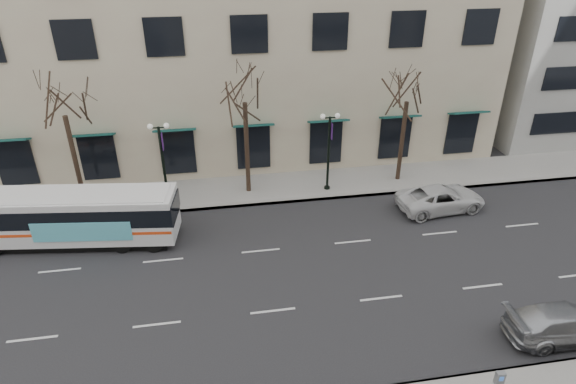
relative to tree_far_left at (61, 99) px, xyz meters
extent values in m
plane|color=black|center=(10.00, -8.80, -6.70)|extent=(160.00, 160.00, 0.00)
cube|color=gray|center=(15.00, 0.20, -6.62)|extent=(80.00, 4.00, 0.15)
cylinder|color=black|center=(0.00, 0.00, -3.83)|extent=(0.28, 0.28, 5.74)
cylinder|color=black|center=(10.00, 0.00, -3.72)|extent=(0.28, 0.28, 5.95)
cylinder|color=black|center=(20.00, 0.00, -3.97)|extent=(0.28, 0.28, 5.46)
cylinder|color=black|center=(5.00, -0.60, -4.20)|extent=(0.16, 0.16, 5.00)
cylinder|color=black|center=(5.00, -0.60, -6.55)|extent=(0.36, 0.36, 0.30)
cube|color=black|center=(5.00, -0.60, -1.75)|extent=(0.90, 0.06, 0.06)
sphere|color=silver|center=(4.55, -0.60, -1.65)|extent=(0.32, 0.32, 0.32)
sphere|color=silver|center=(5.45, -0.60, -1.65)|extent=(0.32, 0.32, 0.32)
cube|color=#471D6D|center=(5.12, -0.60, -2.60)|extent=(0.04, 0.45, 1.00)
cylinder|color=black|center=(15.00, -0.60, -4.20)|extent=(0.16, 0.16, 5.00)
cylinder|color=black|center=(15.00, -0.60, -6.55)|extent=(0.36, 0.36, 0.30)
cube|color=black|center=(15.00, -0.60, -1.75)|extent=(0.90, 0.06, 0.06)
sphere|color=silver|center=(14.55, -0.60, -1.65)|extent=(0.32, 0.32, 0.32)
sphere|color=silver|center=(15.45, -0.60, -1.65)|extent=(0.32, 0.32, 0.32)
cube|color=#471D6D|center=(15.12, -0.60, -2.60)|extent=(0.04, 0.45, 1.00)
cube|color=white|center=(0.33, -4.04, -5.04)|extent=(11.11, 3.74, 2.50)
cube|color=black|center=(0.33, -4.04, -6.45)|extent=(10.21, 3.34, 0.41)
cube|color=black|center=(0.60, -4.07, -4.66)|extent=(10.68, 3.72, 1.00)
cube|color=#F14916|center=(0.33, -4.04, -5.47)|extent=(11.00, 3.75, 0.16)
cube|color=#5AC7DB|center=(1.08, -5.35, -5.29)|extent=(4.96, 0.69, 1.09)
cube|color=white|center=(0.33, -4.04, -3.77)|extent=(10.54, 3.43, 0.07)
cylinder|color=black|center=(-3.32, -2.51, -6.24)|extent=(0.93, 0.37, 0.91)
cylinder|color=black|center=(2.90, -5.42, -6.24)|extent=(0.93, 0.37, 0.91)
cylinder|color=black|center=(3.17, -3.35, -6.24)|extent=(0.93, 0.37, 0.91)
cylinder|color=black|center=(4.52, -5.63, -6.24)|extent=(0.93, 0.37, 0.91)
cylinder|color=black|center=(4.79, -3.56, -6.24)|extent=(0.93, 0.37, 0.91)
imported|color=#9EA1A6|center=(21.58, -14.58, -5.98)|extent=(5.06, 2.24, 1.44)
imported|color=silver|center=(21.13, -4.00, -5.97)|extent=(5.48, 2.93, 1.46)
cube|color=gray|center=(17.04, -17.07, -5.41)|extent=(0.32, 0.22, 0.54)
cube|color=blue|center=(17.05, -17.17, -5.34)|extent=(0.15, 0.04, 0.19)
camera|label=1|loc=(7.97, -27.11, 8.07)|focal=30.00mm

